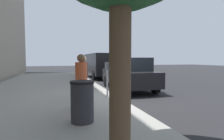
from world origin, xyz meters
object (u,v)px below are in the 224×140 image
at_px(pedestrian_at_meter, 83,74).
at_px(pedestrian_bystander, 81,77).
at_px(parked_van_far, 100,64).
at_px(parking_meter, 107,72).
at_px(trash_bin, 82,101).
at_px(parked_sedan_near, 128,74).

xyz_separation_m(pedestrian_at_meter, pedestrian_bystander, (-1.35, 0.26, 0.02)).
distance_m(pedestrian_bystander, parked_van_far, 10.49).
relative_size(parking_meter, pedestrian_at_meter, 0.84).
relative_size(parking_meter, parked_van_far, 0.27).
relative_size(parked_van_far, trash_bin, 5.19).
relative_size(parking_meter, pedestrian_bystander, 0.83).
relative_size(parked_sedan_near, trash_bin, 4.39).
distance_m(pedestrian_at_meter, parked_sedan_near, 3.45).
bearing_deg(parked_van_far, trash_bin, 164.28).
distance_m(pedestrian_bystander, parked_sedan_near, 4.55).
relative_size(parked_sedan_near, parked_van_far, 0.85).
bearing_deg(pedestrian_bystander, parking_meter, -12.51).
bearing_deg(pedestrian_at_meter, parking_meter, 8.16).
bearing_deg(parked_sedan_near, parked_van_far, -0.01).
xyz_separation_m(pedestrian_bystander, trash_bin, (-1.26, 0.15, -0.48)).
height_order(pedestrian_at_meter, parked_van_far, parked_van_far).
height_order(parking_meter, parked_sedan_near, parked_sedan_near).
relative_size(pedestrian_bystander, parked_van_far, 0.32).
xyz_separation_m(pedestrian_at_meter, parked_van_far, (8.69, -2.77, 0.13)).
bearing_deg(pedestrian_at_meter, trash_bin, -87.13).
xyz_separation_m(parked_sedan_near, parked_van_far, (6.65, -0.00, 0.36)).
xyz_separation_m(pedestrian_at_meter, trash_bin, (-2.61, 0.41, -0.46)).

